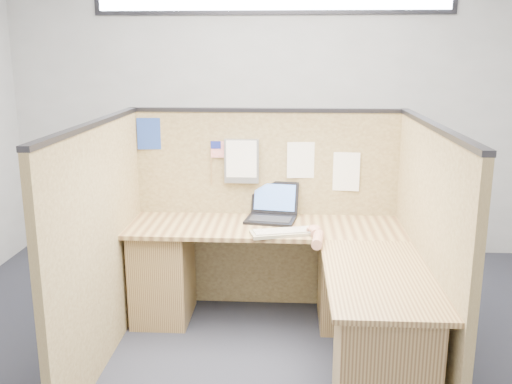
# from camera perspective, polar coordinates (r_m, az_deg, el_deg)

# --- Properties ---
(floor) EXTENTS (5.00, 5.00, 0.00)m
(floor) POSITION_cam_1_polar(r_m,az_deg,el_deg) (3.74, 0.38, -17.22)
(floor) COLOR #1F232C
(floor) RESTS_ON ground
(wall_back) EXTENTS (5.00, 0.00, 5.00)m
(wall_back) POSITION_cam_1_polar(r_m,az_deg,el_deg) (5.48, 1.63, 8.28)
(wall_back) COLOR #9EA1A3
(wall_back) RESTS_ON floor
(wall_front) EXTENTS (5.00, 0.00, 5.00)m
(wall_front) POSITION_cam_1_polar(r_m,az_deg,el_deg) (1.10, -5.80, -15.06)
(wall_front) COLOR #9EA1A3
(wall_front) RESTS_ON floor
(cubicle_partitions) EXTENTS (2.06, 1.83, 1.53)m
(cubicle_partitions) POSITION_cam_1_polar(r_m,az_deg,el_deg) (3.81, 0.73, -3.92)
(cubicle_partitions) COLOR brown
(cubicle_partitions) RESTS_ON floor
(l_desk) EXTENTS (1.95, 1.75, 0.73)m
(l_desk) POSITION_cam_1_polar(r_m,az_deg,el_deg) (3.81, 3.42, -9.99)
(l_desk) COLOR brown
(l_desk) RESTS_ON floor
(laptop) EXTENTS (0.39, 0.39, 0.26)m
(laptop) POSITION_cam_1_polar(r_m,az_deg,el_deg) (4.22, 1.50, -1.82)
(laptop) COLOR black
(laptop) RESTS_ON l_desk
(keyboard) EXTENTS (0.48, 0.27, 0.03)m
(keyboard) POSITION_cam_1_polar(r_m,az_deg,el_deg) (3.86, 2.88, -4.06)
(keyboard) COLOR gray
(keyboard) RESTS_ON l_desk
(mouse) EXTENTS (0.11, 0.08, 0.04)m
(mouse) POSITION_cam_1_polar(r_m,az_deg,el_deg) (3.86, 5.85, -4.00)
(mouse) COLOR #B9BABE
(mouse) RESTS_ON l_desk
(hand_forearm) EXTENTS (0.10, 0.37, 0.08)m
(hand_forearm) POSITION_cam_1_polar(r_m,az_deg,el_deg) (3.74, 6.09, -4.41)
(hand_forearm) COLOR tan
(hand_forearm) RESTS_ON l_desk
(blue_poster) EXTENTS (0.18, 0.02, 0.24)m
(blue_poster) POSITION_cam_1_polar(r_m,az_deg,el_deg) (4.34, -10.66, 5.75)
(blue_poster) COLOR navy
(blue_poster) RESTS_ON cubicle_partitions
(american_flag) EXTENTS (0.19, 0.01, 0.33)m
(american_flag) POSITION_cam_1_polar(r_m,az_deg,el_deg) (4.25, -3.56, 4.14)
(american_flag) COLOR olive
(american_flag) RESTS_ON cubicle_partitions
(file_holder) EXTENTS (0.26, 0.05, 0.33)m
(file_holder) POSITION_cam_1_polar(r_m,az_deg,el_deg) (4.23, -1.45, 3.12)
(file_holder) COLOR slate
(file_holder) RESTS_ON cubicle_partitions
(paper_left) EXTENTS (0.21, 0.02, 0.27)m
(paper_left) POSITION_cam_1_polar(r_m,az_deg,el_deg) (4.24, 4.56, 3.19)
(paper_left) COLOR white
(paper_left) RESTS_ON cubicle_partitions
(paper_right) EXTENTS (0.23, 0.03, 0.29)m
(paper_right) POSITION_cam_1_polar(r_m,az_deg,el_deg) (4.28, 8.80, 2.02)
(paper_right) COLOR white
(paper_right) RESTS_ON cubicle_partitions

